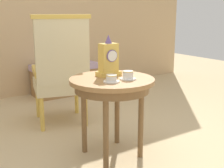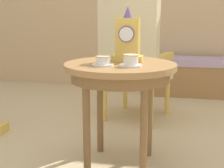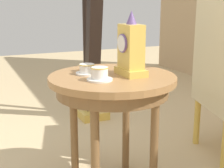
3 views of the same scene
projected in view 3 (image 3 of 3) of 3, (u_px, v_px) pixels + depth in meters
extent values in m
cylinder|color=#9E7042|center=(112.00, 79.00, 1.77)|extent=(0.68, 0.68, 0.03)
cylinder|color=brown|center=(112.00, 88.00, 1.78)|extent=(0.60, 0.60, 0.07)
cylinder|color=brown|center=(154.00, 142.00, 1.77)|extent=(0.04, 0.04, 0.62)
cylinder|color=brown|center=(126.00, 122.00, 2.07)|extent=(0.04, 0.04, 0.62)
cylinder|color=brown|center=(74.00, 130.00, 1.93)|extent=(0.04, 0.04, 0.62)
cylinder|color=brown|center=(95.00, 154.00, 1.64)|extent=(0.04, 0.04, 0.62)
cylinder|color=white|center=(87.00, 73.00, 1.79)|extent=(0.12, 0.12, 0.01)
cylinder|color=white|center=(87.00, 68.00, 1.79)|extent=(0.08, 0.08, 0.05)
torus|color=gold|center=(87.00, 64.00, 1.78)|extent=(0.09, 0.09, 0.00)
cylinder|color=white|center=(100.00, 80.00, 1.65)|extent=(0.13, 0.13, 0.01)
cylinder|color=white|center=(100.00, 73.00, 1.65)|extent=(0.08, 0.08, 0.06)
torus|color=gold|center=(100.00, 68.00, 1.64)|extent=(0.09, 0.09, 0.00)
cube|color=gold|center=(131.00, 72.00, 1.77)|extent=(0.19, 0.11, 0.04)
cube|color=gold|center=(131.00, 47.00, 1.74)|extent=(0.14, 0.09, 0.23)
cylinder|color=#664C8C|center=(122.00, 43.00, 1.72)|extent=(0.10, 0.01, 0.10)
cylinder|color=white|center=(121.00, 43.00, 1.71)|extent=(0.08, 0.00, 0.08)
cone|color=#664C8C|center=(131.00, 17.00, 1.71)|extent=(0.06, 0.06, 0.07)
cube|color=beige|center=(217.00, 43.00, 2.10)|extent=(0.52, 0.23, 0.64)
cylinder|color=gold|center=(197.00, 121.00, 2.46)|extent=(0.04, 0.04, 0.35)
cube|color=gold|center=(91.00, 113.00, 3.07)|extent=(0.32, 0.24, 0.07)
cylinder|color=black|center=(86.00, 20.00, 2.96)|extent=(0.06, 0.06, 1.60)
cube|color=black|center=(94.00, 30.00, 2.80)|extent=(0.28, 0.11, 1.47)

